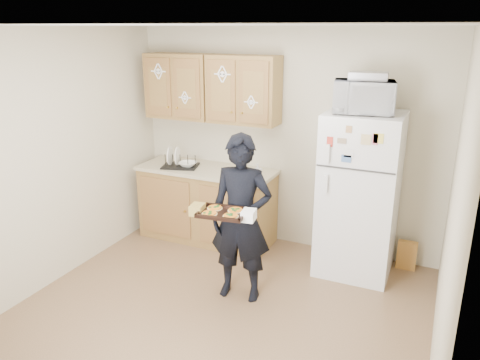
% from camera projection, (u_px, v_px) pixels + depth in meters
% --- Properties ---
extents(floor, '(3.60, 3.60, 0.00)m').
position_uv_depth(floor, '(214.00, 319.00, 4.19)').
color(floor, brown).
rests_on(floor, ground).
extents(ceiling, '(3.60, 3.60, 0.00)m').
position_uv_depth(ceiling, '(208.00, 25.00, 3.41)').
color(ceiling, silver).
rests_on(ceiling, wall_back).
extents(wall_back, '(3.60, 0.04, 2.50)m').
position_uv_depth(wall_back, '(284.00, 141.00, 5.36)').
color(wall_back, beige).
rests_on(wall_back, floor).
extents(wall_front, '(3.60, 0.04, 2.50)m').
position_uv_depth(wall_front, '(37.00, 298.00, 2.25)').
color(wall_front, beige).
rests_on(wall_front, floor).
extents(wall_left, '(0.04, 3.60, 2.50)m').
position_uv_depth(wall_left, '(46.00, 162.00, 4.51)').
color(wall_left, beige).
rests_on(wall_left, floor).
extents(wall_right, '(0.04, 3.60, 2.50)m').
position_uv_depth(wall_right, '(452.00, 223.00, 3.10)').
color(wall_right, beige).
rests_on(wall_right, floor).
extents(refrigerator, '(0.75, 0.70, 1.70)m').
position_uv_depth(refrigerator, '(359.00, 195.00, 4.79)').
color(refrigerator, white).
rests_on(refrigerator, floor).
extents(base_cabinet, '(1.60, 0.60, 0.86)m').
position_uv_depth(base_cabinet, '(207.00, 205.00, 5.67)').
color(base_cabinet, brown).
rests_on(base_cabinet, floor).
extents(countertop, '(1.64, 0.64, 0.04)m').
position_uv_depth(countertop, '(207.00, 170.00, 5.53)').
color(countertop, '#BAB28F').
rests_on(countertop, base_cabinet).
extents(upper_cab_left, '(0.80, 0.33, 0.75)m').
position_uv_depth(upper_cab_left, '(180.00, 86.00, 5.51)').
color(upper_cab_left, brown).
rests_on(upper_cab_left, wall_back).
extents(upper_cab_right, '(0.80, 0.33, 0.75)m').
position_uv_depth(upper_cab_right, '(244.00, 90.00, 5.19)').
color(upper_cab_right, brown).
rests_on(upper_cab_right, wall_back).
extents(cereal_box, '(0.20, 0.07, 0.32)m').
position_uv_depth(cereal_box, '(407.00, 255.00, 5.01)').
color(cereal_box, '#DEB64E').
rests_on(cereal_box, floor).
extents(person, '(0.63, 0.46, 1.60)m').
position_uv_depth(person, '(241.00, 219.00, 4.33)').
color(person, black).
rests_on(person, floor).
extents(baking_tray, '(0.44, 0.35, 0.04)m').
position_uv_depth(baking_tray, '(223.00, 213.00, 4.03)').
color(baking_tray, black).
rests_on(baking_tray, person).
extents(pizza_front_left, '(0.14, 0.14, 0.02)m').
position_uv_depth(pizza_front_left, '(210.00, 213.00, 3.99)').
color(pizza_front_left, orange).
rests_on(pizza_front_left, baking_tray).
extents(pizza_front_right, '(0.14, 0.14, 0.02)m').
position_uv_depth(pizza_front_right, '(231.00, 216.00, 3.94)').
color(pizza_front_right, orange).
rests_on(pizza_front_right, baking_tray).
extents(pizza_back_left, '(0.14, 0.14, 0.02)m').
position_uv_depth(pizza_back_left, '(215.00, 208.00, 4.12)').
color(pizza_back_left, orange).
rests_on(pizza_back_left, baking_tray).
extents(pizza_back_right, '(0.14, 0.14, 0.02)m').
position_uv_depth(pizza_back_right, '(235.00, 210.00, 4.07)').
color(pizza_back_right, orange).
rests_on(pizza_back_right, baking_tray).
extents(microwave, '(0.63, 0.48, 0.31)m').
position_uv_depth(microwave, '(363.00, 97.00, 4.45)').
color(microwave, white).
rests_on(microwave, refrigerator).
extents(foil_pan, '(0.37, 0.28, 0.08)m').
position_uv_depth(foil_pan, '(369.00, 76.00, 4.40)').
color(foil_pan, '#A8A8AF').
rests_on(foil_pan, microwave).
extents(dish_rack, '(0.48, 0.41, 0.16)m').
position_uv_depth(dish_rack, '(180.00, 160.00, 5.56)').
color(dish_rack, black).
rests_on(dish_rack, countertop).
extents(bowl, '(0.23, 0.23, 0.05)m').
position_uv_depth(bowl, '(188.00, 164.00, 5.53)').
color(bowl, white).
rests_on(bowl, dish_rack).
extents(soap_bottle, '(0.08, 0.08, 0.17)m').
position_uv_depth(soap_bottle, '(258.00, 171.00, 5.13)').
color(soap_bottle, white).
rests_on(soap_bottle, countertop).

